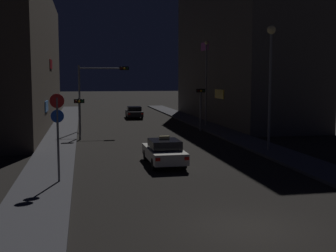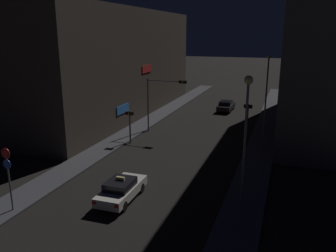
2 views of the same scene
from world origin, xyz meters
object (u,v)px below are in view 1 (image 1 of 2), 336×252
object	(u,v)px
far_car	(134,112)
traffic_light_overhead	(98,85)
street_lamp_near_block	(271,63)
taxi	(164,152)
traffic_light_left_kerb	(79,109)
traffic_light_right_kerb	(201,100)
sign_pole_left	(58,128)
street_lamp_far_block	(206,76)

from	to	relation	value
far_car	traffic_light_overhead	bearing A→B (deg)	-109.71
traffic_light_overhead	street_lamp_near_block	size ratio (longest dim) A/B	0.75
taxi	far_car	distance (m)	28.73
traffic_light_left_kerb	street_lamp_near_block	size ratio (longest dim) A/B	0.41
traffic_light_overhead	traffic_light_left_kerb	distance (m)	5.22
traffic_light_overhead	taxi	bearing A→B (deg)	-78.98
taxi	traffic_light_right_kerb	size ratio (longest dim) A/B	1.14
sign_pole_left	street_lamp_near_block	bearing A→B (deg)	26.51
far_car	traffic_light_right_kerb	size ratio (longest dim) A/B	1.15
taxi	traffic_light_overhead	distance (m)	16.30
far_car	traffic_light_left_kerb	size ratio (longest dim) A/B	1.37
far_car	sign_pole_left	world-z (taller)	sign_pole_left
traffic_light_left_kerb	far_car	bearing A→B (deg)	70.50
street_lamp_near_block	traffic_light_overhead	bearing A→B (deg)	128.90
far_car	street_lamp_near_block	xyz separation A→B (m)	(5.72, -25.94, 4.99)
traffic_light_overhead	sign_pole_left	xyz separation A→B (m)	(-2.43, -19.28, -1.64)
far_car	street_lamp_near_block	size ratio (longest dim) A/B	0.57
traffic_light_right_kerb	taxi	bearing A→B (deg)	-112.22
traffic_light_overhead	street_lamp_far_block	size ratio (longest dim) A/B	0.72
traffic_light_overhead	sign_pole_left	distance (m)	19.51
street_lamp_far_block	sign_pole_left	bearing A→B (deg)	-120.76
street_lamp_far_block	taxi	bearing A→B (deg)	-112.46
far_car	sign_pole_left	distance (m)	33.16
traffic_light_overhead	traffic_light_left_kerb	size ratio (longest dim) A/B	1.80
taxi	traffic_light_right_kerb	distance (m)	16.30
taxi	street_lamp_near_block	xyz separation A→B (m)	(7.36, 2.75, 4.98)
sign_pole_left	street_lamp_far_block	world-z (taller)	street_lamp_far_block
traffic_light_overhead	traffic_light_right_kerb	bearing A→B (deg)	-4.12
street_lamp_far_block	traffic_light_overhead	bearing A→B (deg)	-166.44
street_lamp_near_block	street_lamp_far_block	size ratio (longest dim) A/B	0.96
sign_pole_left	traffic_light_right_kerb	bearing A→B (deg)	58.11
traffic_light_left_kerb	street_lamp_near_block	bearing A→B (deg)	-34.61
traffic_light_overhead	traffic_light_left_kerb	world-z (taller)	traffic_light_overhead
far_car	traffic_light_overhead	xyz separation A→B (m)	(-4.68, -13.05, 3.49)
traffic_light_left_kerb	street_lamp_far_block	xyz separation A→B (m)	(12.14, 7.16, 2.65)
sign_pole_left	street_lamp_far_block	xyz separation A→B (m)	(12.99, 21.83, 2.45)
street_lamp_near_block	sign_pole_left	bearing A→B (deg)	-153.49
taxi	traffic_light_overhead	bearing A→B (deg)	101.02
taxi	traffic_light_right_kerb	bearing A→B (deg)	67.78
far_car	taxi	bearing A→B (deg)	-93.26
traffic_light_right_kerb	street_lamp_near_block	world-z (taller)	street_lamp_near_block
traffic_light_overhead	sign_pole_left	size ratio (longest dim) A/B	1.50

